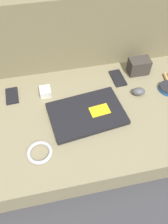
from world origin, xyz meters
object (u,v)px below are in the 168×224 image
at_px(computer_mouse, 139,91).
at_px(charger_brick, 45,92).
at_px(phone_small, 12,96).
at_px(laptop, 87,113).
at_px(phone_black, 118,78).
at_px(camera_pouch, 139,66).

distance_m(computer_mouse, charger_brick, 0.47).
distance_m(phone_small, charger_brick, 0.17).
distance_m(laptop, phone_black, 0.29).
bearing_deg(computer_mouse, camera_pouch, 80.01).
height_order(phone_black, camera_pouch, camera_pouch).
relative_size(laptop, camera_pouch, 3.33).
distance_m(computer_mouse, camera_pouch, 0.16).
bearing_deg(phone_black, computer_mouse, -65.35).
xyz_separation_m(phone_black, camera_pouch, (0.12, 0.03, 0.04)).
distance_m(phone_black, camera_pouch, 0.13).
xyz_separation_m(laptop, camera_pouch, (0.33, 0.23, 0.03)).
height_order(computer_mouse, phone_black, computer_mouse).
bearing_deg(camera_pouch, phone_black, -167.28).
xyz_separation_m(laptop, charger_brick, (-0.17, 0.17, 0.01)).
bearing_deg(charger_brick, computer_mouse, -11.62).
relative_size(camera_pouch, charger_brick, 1.88).
relative_size(laptop, phone_small, 3.36).
height_order(phone_black, charger_brick, charger_brick).
relative_size(phone_black, phone_small, 1.14).
bearing_deg(phone_black, phone_small, 177.52).
bearing_deg(charger_brick, phone_small, 173.56).
bearing_deg(computer_mouse, charger_brick, 177.25).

